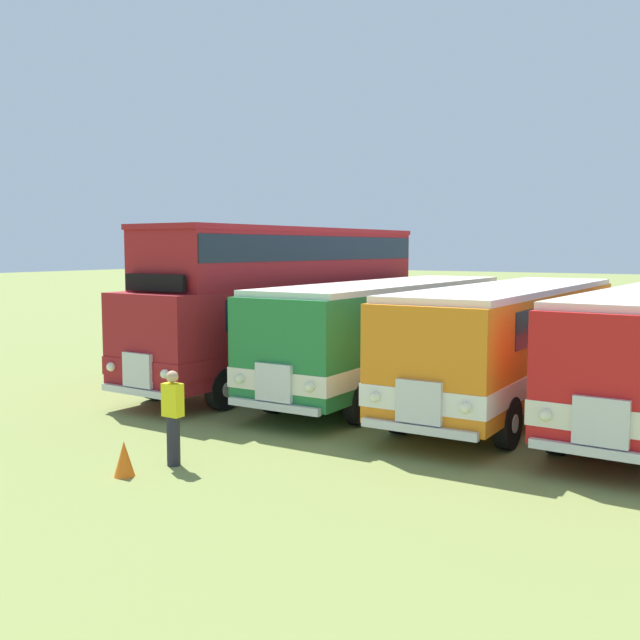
{
  "coord_description": "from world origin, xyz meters",
  "views": [
    {
      "loc": [
        4.0,
        -17.52,
        3.91
      ],
      "look_at": [
        -6.91,
        -0.34,
        1.93
      ],
      "focal_mm": 41.59,
      "sensor_mm": 36.0,
      "label": 1
    }
  ],
  "objects_px": {
    "bus_second_in_row": "(390,328)",
    "cone_near_end": "(124,459)",
    "bus_first_in_row": "(288,297)",
    "marshal_person": "(173,417)",
    "bus_third_in_row": "(513,336)"
  },
  "relations": [
    {
      "from": "bus_second_in_row",
      "to": "bus_third_in_row",
      "type": "height_order",
      "value": "same"
    },
    {
      "from": "bus_second_in_row",
      "to": "marshal_person",
      "type": "bearing_deg",
      "value": -91.1
    },
    {
      "from": "cone_near_end",
      "to": "marshal_person",
      "type": "bearing_deg",
      "value": 74.21
    },
    {
      "from": "bus_second_in_row",
      "to": "bus_third_in_row",
      "type": "bearing_deg",
      "value": 0.52
    },
    {
      "from": "bus_first_in_row",
      "to": "bus_second_in_row",
      "type": "distance_m",
      "value": 3.45
    },
    {
      "from": "bus_first_in_row",
      "to": "bus_third_in_row",
      "type": "distance_m",
      "value": 6.79
    },
    {
      "from": "bus_first_in_row",
      "to": "cone_near_end",
      "type": "relative_size",
      "value": 18.79
    },
    {
      "from": "cone_near_end",
      "to": "marshal_person",
      "type": "distance_m",
      "value": 1.13
    },
    {
      "from": "bus_first_in_row",
      "to": "marshal_person",
      "type": "relative_size",
      "value": 6.7
    },
    {
      "from": "bus_first_in_row",
      "to": "marshal_person",
      "type": "height_order",
      "value": "bus_first_in_row"
    },
    {
      "from": "bus_second_in_row",
      "to": "cone_near_end",
      "type": "distance_m",
      "value": 9.29
    },
    {
      "from": "marshal_person",
      "to": "bus_second_in_row",
      "type": "bearing_deg",
      "value": 88.9
    },
    {
      "from": "bus_third_in_row",
      "to": "marshal_person",
      "type": "bearing_deg",
      "value": -113.15
    },
    {
      "from": "bus_third_in_row",
      "to": "cone_near_end",
      "type": "bearing_deg",
      "value": -112.43
    },
    {
      "from": "bus_second_in_row",
      "to": "bus_third_in_row",
      "type": "relative_size",
      "value": 0.96
    }
  ]
}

